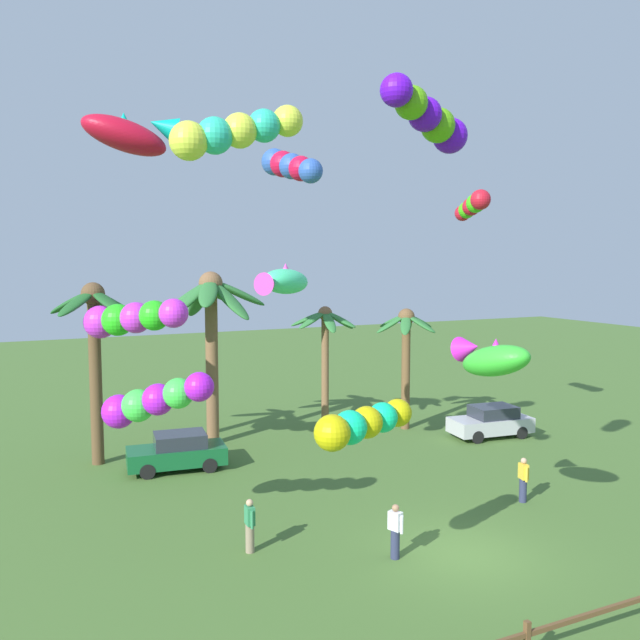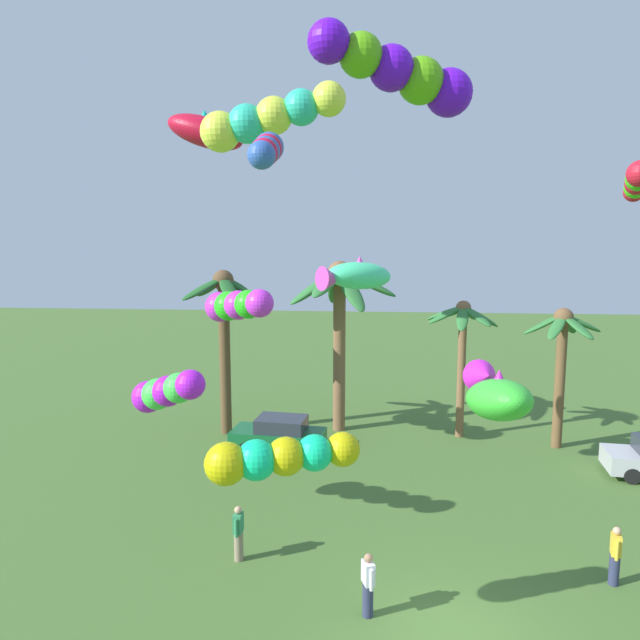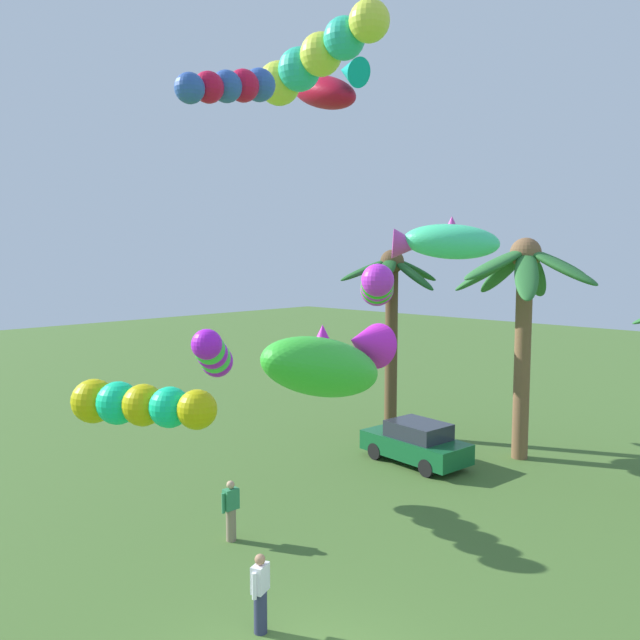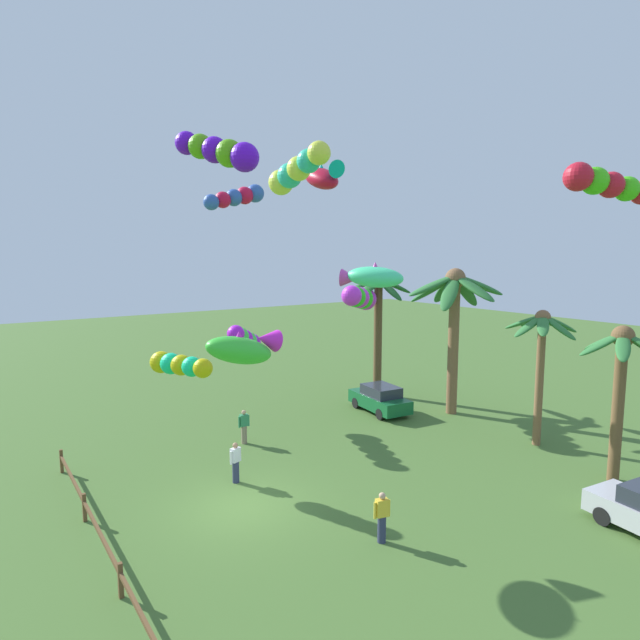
% 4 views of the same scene
% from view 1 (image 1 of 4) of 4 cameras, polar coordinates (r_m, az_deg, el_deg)
% --- Properties ---
extents(ground_plane, '(120.00, 120.00, 0.00)m').
position_cam_1_polar(ground_plane, '(20.62, 12.36, -19.26)').
color(ground_plane, '#476B2D').
extents(palm_tree_0, '(5.05, 5.23, 7.98)m').
position_cam_1_polar(palm_tree_0, '(30.34, -9.47, 0.65)').
color(palm_tree_0, brown).
rests_on(palm_tree_0, ground).
extents(palm_tree_1, '(3.80, 4.15, 7.60)m').
position_cam_1_polar(palm_tree_1, '(28.53, -18.96, -0.94)').
color(palm_tree_1, brown).
rests_on(palm_tree_1, ground).
extents(palm_tree_2, '(3.31, 3.38, 6.26)m').
position_cam_1_polar(palm_tree_2, '(32.00, 0.40, -1.35)').
color(palm_tree_2, brown).
rests_on(palm_tree_2, ground).
extents(palm_tree_3, '(3.36, 3.26, 6.09)m').
position_cam_1_polar(palm_tree_3, '(33.10, 7.47, -1.79)').
color(palm_tree_3, brown).
rests_on(palm_tree_3, ground).
extents(rail_fence, '(14.25, 0.12, 0.95)m').
position_cam_1_polar(rail_fence, '(17.45, 23.70, -22.14)').
color(rail_fence, brown).
rests_on(rail_fence, ground).
extents(parked_car_0, '(4.06, 2.10, 1.51)m').
position_cam_1_polar(parked_car_0, '(32.98, 14.63, -8.52)').
color(parked_car_0, '#BCBCC1').
rests_on(parked_car_0, ground).
extents(parked_car_1, '(4.06, 2.11, 1.51)m').
position_cam_1_polar(parked_car_1, '(27.75, -12.27, -11.11)').
color(parked_car_1, '#145B2D').
rests_on(parked_car_1, ground).
extents(spectator_0, '(0.32, 0.54, 1.59)m').
position_cam_1_polar(spectator_0, '(24.79, 17.22, -13.08)').
color(spectator_0, '#2D3351').
rests_on(spectator_0, ground).
extents(spectator_1, '(0.26, 0.55, 1.59)m').
position_cam_1_polar(spectator_1, '(20.12, -6.11, -17.29)').
color(spectator_1, gray).
rests_on(spectator_1, ground).
extents(spectator_2, '(0.35, 0.52, 1.59)m').
position_cam_1_polar(spectator_2, '(19.76, 6.55, -17.72)').
color(spectator_2, '#2D3351').
rests_on(spectator_2, ground).
extents(kite_tube_0, '(2.88, 2.72, 1.81)m').
position_cam_1_polar(kite_tube_0, '(19.67, -14.31, -6.83)').
color(kite_tube_0, '#B81BE9').
extents(kite_fish_1, '(2.93, 2.64, 1.23)m').
position_cam_1_polar(kite_fish_1, '(24.32, -3.20, 3.36)').
color(kite_fish_1, '#44EB9A').
extents(kite_tube_2, '(0.90, 2.78, 1.19)m').
position_cam_1_polar(kite_tube_2, '(18.52, -2.67, 13.23)').
color(kite_tube_2, '#2E57B4').
extents(kite_tube_3, '(3.14, 1.65, 0.88)m').
position_cam_1_polar(kite_tube_3, '(16.49, 3.70, -8.97)').
color(kite_tube_3, '#C8BC0C').
extents(kite_fish_4, '(1.42, 2.86, 1.40)m').
position_cam_1_polar(kite_fish_4, '(19.24, 14.66, -3.24)').
color(kite_fish_4, green).
extents(kite_fish_5, '(3.55, 1.85, 1.89)m').
position_cam_1_polar(kite_fish_5, '(24.19, -16.17, 15.27)').
color(kite_fish_5, red).
extents(kite_tube_6, '(3.49, 4.02, 1.68)m').
position_cam_1_polar(kite_tube_6, '(26.30, -16.08, 0.14)').
color(kite_tube_6, '#D52FE6').
extents(kite_tube_7, '(4.37, 1.21, 1.98)m').
position_cam_1_polar(kite_tube_7, '(21.60, -7.54, 15.87)').
color(kite_tube_7, '#DBEA3D').
extents(kite_tube_8, '(3.31, 1.99, 1.63)m').
position_cam_1_polar(kite_tube_8, '(18.32, 9.37, 16.97)').
color(kite_tube_8, '#5A0DDC').
extents(kite_tube_9, '(1.61, 3.09, 1.21)m').
position_cam_1_polar(kite_tube_9, '(30.42, 13.08, 9.63)').
color(kite_tube_9, red).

